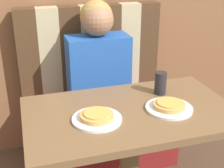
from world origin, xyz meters
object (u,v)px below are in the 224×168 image
Objects in this scene: pizza_left at (97,116)px; plate_right at (169,108)px; person at (98,56)px; plate_left at (97,119)px; pizza_right at (169,105)px; drinking_cup at (160,83)px.

plate_right is at bearing 0.00° from pizza_left.
person reaches higher than plate_right.
person reaches higher than pizza_left.
plate_left is 1.49× the size of pizza_right.
plate_left is at bearing 0.00° from pizza_left.
plate_left is at bearing -105.05° from person.
person is 4.59× the size of pizza_left.
plate_right is 1.49× the size of pizza_right.
drinking_cup reaches higher than pizza_left.
plate_right is (0.18, -0.67, -0.07)m from person.
drinking_cup is at bearing 24.27° from pizza_left.
pizza_left reaches higher than plate_right.
pizza_right is at bearing 0.00° from pizza_left.
plate_left is 1.00× the size of plate_right.
drinking_cup is (0.39, 0.18, 0.04)m from pizza_left.
plate_left is 1.49× the size of pizza_left.
plate_right is at bearing -101.07° from drinking_cup.
pizza_left is (-0.36, 0.00, 0.02)m from plate_right.
drinking_cup is at bearing 78.93° from plate_right.
pizza_right is (0.00, 0.00, 0.02)m from plate_right.
person is at bearing 105.05° from plate_right.
drinking_cup reaches higher than plate_right.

